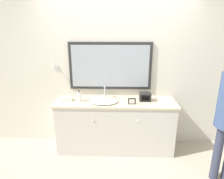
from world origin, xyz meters
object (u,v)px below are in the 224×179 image
(appliance_box, at_px, (145,97))
(picture_frame, at_px, (132,101))
(soap_bottle, at_px, (79,97))
(sink_basin, at_px, (104,100))

(appliance_box, relative_size, picture_frame, 1.54)
(soap_bottle, xyz_separation_m, picture_frame, (0.84, -0.11, -0.03))
(sink_basin, xyz_separation_m, appliance_box, (0.66, 0.07, 0.05))
(sink_basin, bearing_deg, soap_bottle, 179.10)
(sink_basin, height_order, soap_bottle, sink_basin)
(soap_bottle, bearing_deg, sink_basin, -0.90)
(picture_frame, bearing_deg, soap_bottle, 172.84)
(soap_bottle, bearing_deg, picture_frame, -7.16)
(soap_bottle, xyz_separation_m, appliance_box, (1.06, 0.06, -0.01))
(sink_basin, distance_m, appliance_box, 0.67)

